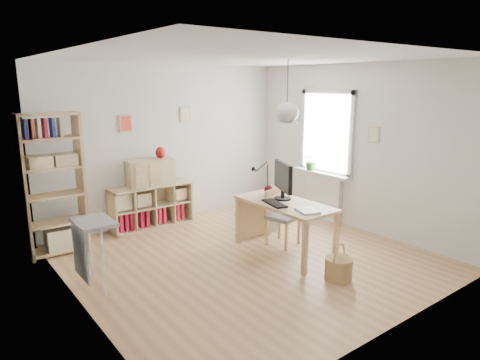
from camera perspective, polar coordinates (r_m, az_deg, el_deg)
ground at (r=6.07m, az=0.98°, el=-10.34°), size 4.50×4.50×0.00m
room_shell at (r=5.84m, az=6.27°, el=8.94°), size 4.50×4.50×4.50m
window_unit at (r=7.60m, az=11.53°, el=6.24°), size 0.07×1.16×1.46m
radiator at (r=7.79m, az=10.98°, el=-2.21°), size 0.10×0.80×0.80m
windowsill at (r=7.65m, az=10.87°, el=0.84°), size 0.22×1.20×0.06m
desk at (r=6.08m, az=5.97°, el=-3.80°), size 0.70×1.50×0.75m
cube_shelf at (r=7.42m, az=-11.95°, el=-3.82°), size 1.40×0.38×0.72m
tall_bookshelf at (r=6.48m, az=-23.75°, el=0.14°), size 0.80×0.38×2.00m
side_table at (r=5.23m, az=-19.50°, el=-7.14°), size 0.40×0.55×0.85m
chair at (r=6.45m, az=5.35°, el=-4.47°), size 0.49×0.49×0.84m
wicker_basket at (r=5.54m, az=13.00°, el=-11.36°), size 0.34×0.34×0.47m
storage_chest at (r=7.11m, az=2.35°, el=-5.35°), size 0.56×0.62×0.53m
monitor at (r=6.13m, az=5.75°, el=0.16°), size 0.30×0.59×0.54m
keyboard at (r=5.94m, az=4.63°, el=-3.13°), size 0.27×0.48×0.02m
task_lamp at (r=6.47m, az=2.69°, el=0.79°), size 0.40×0.15×0.43m
yarn_ball at (r=6.46m, az=3.81°, el=-1.29°), size 0.13×0.13×0.13m
paper_tray at (r=5.63m, az=8.99°, el=-4.09°), size 0.32×0.35×0.03m
drawer_chest at (r=7.24m, az=-11.88°, el=0.99°), size 0.79×0.40×0.44m
red_vase at (r=7.27m, az=-10.59°, el=3.61°), size 0.16×0.16×0.19m
potted_plant at (r=7.77m, az=9.46°, el=2.61°), size 0.35×0.32×0.35m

